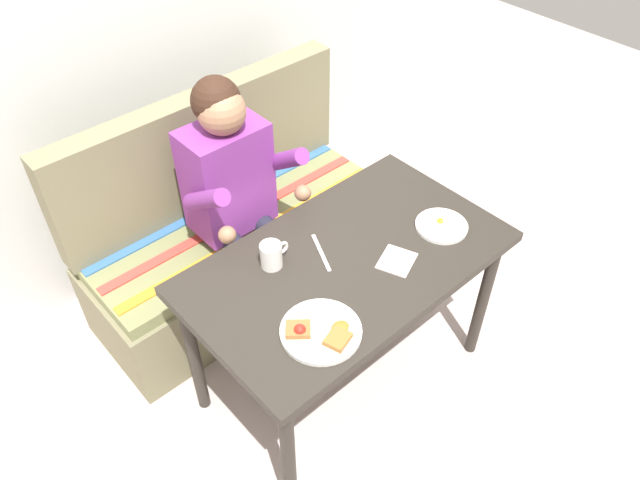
{
  "coord_description": "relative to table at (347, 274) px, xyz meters",
  "views": [
    {
      "loc": [
        -1.14,
        -1.11,
        2.31
      ],
      "look_at": [
        0.0,
        0.15,
        0.72
      ],
      "focal_mm": 34.42,
      "sensor_mm": 36.0,
      "label": 1
    }
  ],
  "objects": [
    {
      "name": "couch",
      "position": [
        0.0,
        0.76,
        -0.32
      ],
      "size": [
        1.44,
        0.56,
        1.0
      ],
      "color": "#736D4F",
      "rests_on": "ground"
    },
    {
      "name": "napkin",
      "position": [
        0.12,
        -0.13,
        0.09
      ],
      "size": [
        0.17,
        0.16,
        0.01
      ],
      "primitive_type": "cube",
      "rotation": [
        0.0,
        0.0,
        0.38
      ],
      "color": "silver",
      "rests_on": "table"
    },
    {
      "name": "plate_breakfast",
      "position": [
        -0.3,
        -0.19,
        0.09
      ],
      "size": [
        0.27,
        0.27,
        0.05
      ],
      "color": "white",
      "rests_on": "table"
    },
    {
      "name": "table",
      "position": [
        0.0,
        0.0,
        0.0
      ],
      "size": [
        1.2,
        0.7,
        0.73
      ],
      "color": "#2A2620",
      "rests_on": "ground"
    },
    {
      "name": "knife",
      "position": [
        -0.05,
        0.09,
        0.08
      ],
      "size": [
        0.1,
        0.19,
        0.0
      ],
      "primitive_type": "cube",
      "rotation": [
        0.0,
        0.0,
        -0.42
      ],
      "color": "silver",
      "rests_on": "table"
    },
    {
      "name": "plate_eggs",
      "position": [
        0.39,
        -0.12,
        0.09
      ],
      "size": [
        0.2,
        0.2,
        0.04
      ],
      "color": "white",
      "rests_on": "table"
    },
    {
      "name": "person",
      "position": [
        -0.06,
        0.59,
        0.09
      ],
      "size": [
        0.45,
        0.61,
        1.21
      ],
      "color": "#7C3286",
      "rests_on": "ground"
    },
    {
      "name": "back_wall",
      "position": [
        0.0,
        1.27,
        0.65
      ],
      "size": [
        4.4,
        0.1,
        2.6
      ],
      "primitive_type": "cube",
      "color": "silver",
      "rests_on": "ground"
    },
    {
      "name": "ground_plane",
      "position": [
        0.0,
        0.0,
        -0.65
      ],
      "size": [
        8.0,
        8.0,
        0.0
      ],
      "primitive_type": "plane",
      "color": "#B7A5A0"
    },
    {
      "name": "coffee_mug",
      "position": [
        -0.22,
        0.16,
        0.13
      ],
      "size": [
        0.12,
        0.08,
        0.1
      ],
      "color": "white",
      "rests_on": "table"
    }
  ]
}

